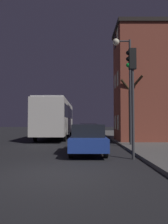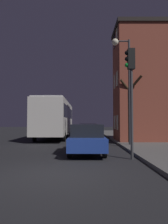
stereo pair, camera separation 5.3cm
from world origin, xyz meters
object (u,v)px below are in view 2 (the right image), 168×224
(streetlamp, at_px, (125,71))
(bus, at_px, (56,116))
(car_near_lane, at_px, (87,138))
(bare_tree, at_px, (130,110))
(car_mid_lane, at_px, (88,131))
(traffic_light, at_px, (131,80))

(streetlamp, relative_size, bus, 0.59)
(streetlamp, height_order, car_near_lane, streetlamp)
(bare_tree, height_order, bus, bare_tree)
(bus, distance_m, car_mid_lane, 3.46)
(car_near_lane, distance_m, car_mid_lane, 9.98)
(streetlamp, bearing_deg, car_near_lane, -130.83)
(bare_tree, distance_m, car_mid_lane, 6.51)
(streetlamp, bearing_deg, car_mid_lane, 107.19)
(bare_tree, distance_m, bus, 8.48)
(traffic_light, bearing_deg, car_mid_lane, 98.01)
(bare_tree, bearing_deg, traffic_light, -101.15)
(traffic_light, bearing_deg, car_near_lane, 136.41)
(traffic_light, relative_size, car_near_lane, 1.03)
(bus, xyz_separation_m, car_mid_lane, (3.15, -0.37, -1.38))
(bus, height_order, car_mid_lane, bus)
(bus, relative_size, car_near_lane, 2.51)
(car_near_lane, bearing_deg, car_mid_lane, 88.72)
(streetlamp, xyz_separation_m, bus, (-5.37, 7.53, -2.74))
(bus, relative_size, car_mid_lane, 2.81)
(streetlamp, xyz_separation_m, car_near_lane, (-2.44, -2.82, -4.10))
(traffic_light, distance_m, car_mid_lane, 12.18)
(streetlamp, relative_size, traffic_light, 1.44)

